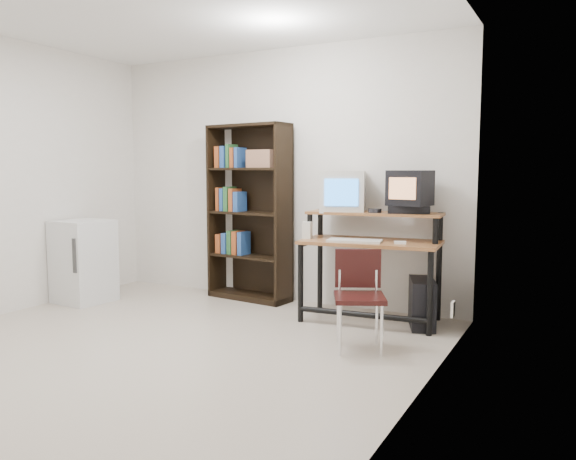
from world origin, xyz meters
The scene contains 17 objects.
floor centered at (0.00, 0.00, -0.01)m, with size 4.00×4.00×0.01m, color beige.
back_wall centered at (0.00, 2.00, 1.30)m, with size 4.00×0.01×2.60m, color silver.
right_wall centered at (2.00, 0.00, 1.30)m, with size 0.01×4.00×2.60m, color silver.
computer_desk centered at (1.16, 1.61, 0.69)m, with size 1.27×0.72×0.98m.
crt_monitor centered at (0.84, 1.72, 1.16)m, with size 0.51×0.51×0.38m.
vcr centered at (1.46, 1.73, 1.01)m, with size 0.36×0.26×0.08m, color black.
crt_tv centered at (1.47, 1.72, 1.20)m, with size 0.37×0.37×0.31m.
cd_spindle centered at (1.18, 1.63, 0.99)m, with size 0.12×0.12×0.05m, color #26262B.
keyboard centered at (1.07, 1.43, 0.74)m, with size 0.47×0.21×0.04m, color beige.
mousepad centered at (1.48, 1.49, 0.72)m, with size 0.22×0.18×0.01m, color black.
mouse centered at (1.47, 1.48, 0.74)m, with size 0.10×0.06×0.03m, color white.
desk_speaker centered at (0.60, 1.45, 0.80)m, with size 0.08×0.07×0.17m, color beige.
pc_tower centered at (1.63, 1.62, 0.21)m, with size 0.20×0.45×0.42m, color black.
school_chair centered at (1.34, 0.82, 0.46)m, with size 0.50×0.50×0.75m.
bookshelf centered at (-0.27, 1.86, 0.94)m, with size 0.95×0.41×1.83m.
mini_fridge centered at (-1.72, 0.92, 0.42)m, with size 0.54×0.55×0.85m.
wall_outlet centered at (1.99, 1.15, 0.30)m, with size 0.02×0.08×0.12m, color beige.
Camera 1 is at (2.84, -3.16, 1.35)m, focal length 35.00 mm.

